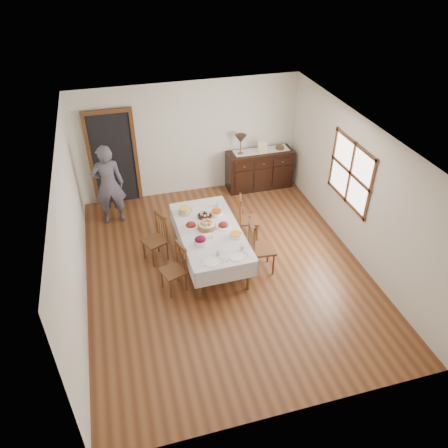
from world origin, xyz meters
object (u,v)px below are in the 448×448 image
object	(u,v)px
chair_left_far	(157,238)
table_lamp	(241,139)
dining_table	(210,234)
chair_right_far	(247,218)
person	(108,182)
sideboard	(259,169)
chair_right_near	(259,246)
chair_left_near	(176,268)

from	to	relation	value
chair_left_far	table_lamp	distance (m)	3.17
dining_table	table_lamp	xyz separation A→B (m)	(1.33, 2.45, 0.63)
chair_right_far	person	size ratio (longest dim) A/B	0.51
chair_right_far	sideboard	bearing A→B (deg)	-10.82
chair_right_near	person	xyz separation A→B (m)	(-2.45, 2.34, 0.40)
dining_table	chair_left_near	world-z (taller)	chair_left_near
dining_table	chair_left_far	bearing A→B (deg)	156.73
table_lamp	dining_table	bearing A→B (deg)	-118.53
person	table_lamp	bearing A→B (deg)	-172.24
dining_table	sideboard	distance (m)	3.04
dining_table	sideboard	world-z (taller)	sideboard
sideboard	chair_left_far	bearing A→B (deg)	-143.05
chair_left_far	chair_left_near	bearing A→B (deg)	-13.23
chair_right_near	chair_right_far	size ratio (longest dim) A/B	1.13
table_lamp	chair_left_far	bearing A→B (deg)	-137.58
dining_table	sideboard	size ratio (longest dim) A/B	1.41
sideboard	table_lamp	bearing A→B (deg)	179.05
chair_left_far	chair_right_near	world-z (taller)	chair_right_near
chair_left_far	sideboard	size ratio (longest dim) A/B	0.61
chair_left_near	chair_left_far	size ratio (longest dim) A/B	0.97
chair_left_far	person	distance (m)	1.74
chair_left_near	chair_right_far	xyz separation A→B (m)	(1.63, 1.10, 0.02)
dining_table	chair_left_far	size ratio (longest dim) A/B	2.29
chair_left_near	chair_left_far	world-z (taller)	chair_left_far
chair_left_far	chair_right_near	size ratio (longest dim) A/B	0.88
dining_table	table_lamp	world-z (taller)	table_lamp
chair_left_far	table_lamp	size ratio (longest dim) A/B	2.06
chair_left_near	table_lamp	world-z (taller)	table_lamp
sideboard	table_lamp	size ratio (longest dim) A/B	3.35
chair_left_far	chair_right_far	bearing A→B (deg)	70.90
chair_right_near	chair_right_far	xyz separation A→B (m)	(0.10, 1.01, -0.06)
chair_left_near	chair_right_near	world-z (taller)	chair_right_near
chair_right_far	table_lamp	distance (m)	2.10
dining_table	person	bearing A→B (deg)	130.35
chair_right_near	sideboard	size ratio (longest dim) A/B	0.69
person	sideboard	bearing A→B (deg)	-173.80
sideboard	person	world-z (taller)	person
sideboard	table_lamp	world-z (taller)	table_lamp
person	chair_right_far	bearing A→B (deg)	149.63
dining_table	chair_left_near	bearing A→B (deg)	-144.95
dining_table	chair_right_far	distance (m)	1.06
dining_table	chair_right_near	xyz separation A→B (m)	(0.79, -0.45, -0.11)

